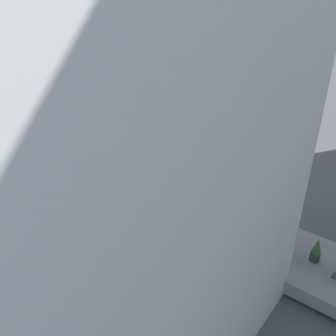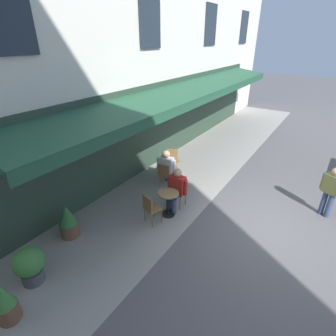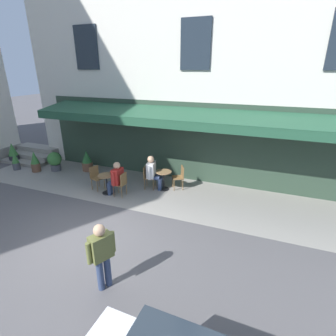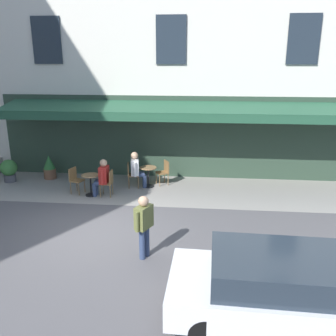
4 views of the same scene
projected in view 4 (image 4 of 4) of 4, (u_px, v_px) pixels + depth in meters
The scene contains 14 objects.
ground_plane at pixel (95, 230), 10.07m from camera, with size 70.00×70.00×0.00m, color #565456.
sidewalk_cafe_terrace at pixel (211, 191), 13.01m from camera, with size 20.50×3.20×0.01m, color gray.
cafe_table_near_entrance at pixel (148, 174), 13.32m from camera, with size 0.60×0.60×0.75m.
cafe_chair_wicker_corner_left at pixel (131, 173), 13.24m from camera, with size 0.47×0.47×0.91m.
cafe_chair_wicker_kerbside at pixel (164, 170), 13.54m from camera, with size 0.54×0.54×0.91m.
cafe_table_mid_terrace at pixel (90, 182), 12.46m from camera, with size 0.60×0.60×0.75m.
cafe_chair_wicker_by_window at pixel (108, 181), 12.39m from camera, with size 0.40×0.40×0.91m.
cafe_chair_wicker_near_door at pixel (75, 178), 12.68m from camera, with size 0.50×0.50×0.91m.
seated_patron_in_white at pixel (137, 169), 13.21m from camera, with size 0.62×0.68×1.34m.
seated_companion_in_red at pixel (102, 177), 12.36m from camera, with size 0.54×0.67×1.31m.
walking_pedestrian_in_olive at pixel (144, 222), 8.46m from camera, with size 0.43×0.59×1.56m.
potted_plant_entrance_right at pixel (49, 167), 14.25m from camera, with size 0.47×0.47×0.94m.
potted_plant_entrance_left at pixel (9, 170), 13.87m from camera, with size 0.62×0.62×0.87m.
parked_car_white at pixel (288, 288), 6.37m from camera, with size 4.35×1.93×1.33m.
Camera 4 is at (-2.89, 8.89, 4.60)m, focal length 38.82 mm.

